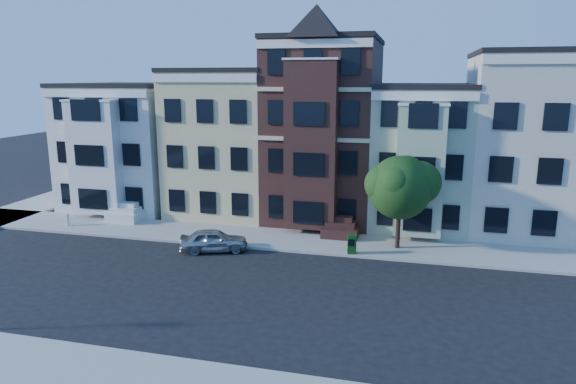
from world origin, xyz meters
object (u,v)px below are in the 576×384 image
(street_tree, at_px, (400,192))
(fire_hydrant, at_px, (68,221))
(newspaper_box, at_px, (352,244))
(parked_car, at_px, (214,240))

(street_tree, height_order, fire_hydrant, street_tree)
(street_tree, xyz_separation_m, newspaper_box, (-2.42, -1.60, -2.75))
(parked_car, xyz_separation_m, fire_hydrant, (-11.16, 2.10, -0.18))
(street_tree, height_order, newspaper_box, street_tree)
(street_tree, distance_m, newspaper_box, 4.00)
(street_tree, height_order, parked_car, street_tree)
(parked_car, bearing_deg, street_tree, -95.57)
(parked_car, height_order, newspaper_box, parked_car)
(newspaper_box, height_order, fire_hydrant, newspaper_box)
(newspaper_box, xyz_separation_m, fire_hydrant, (-18.88, 1.00, -0.22))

